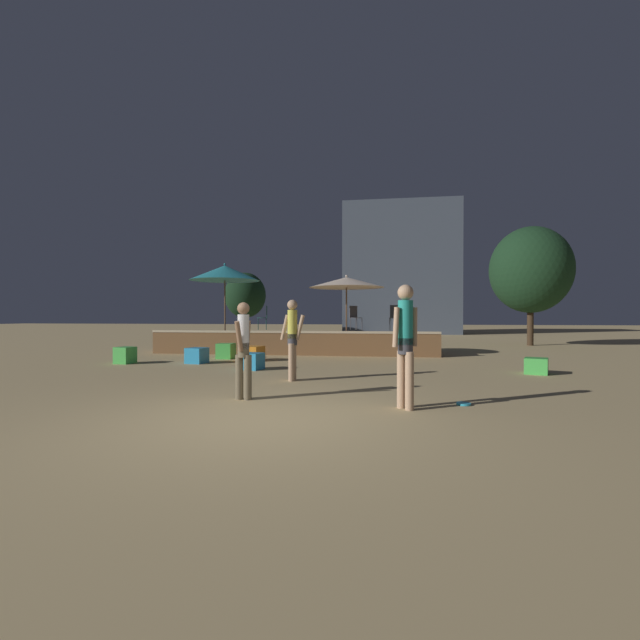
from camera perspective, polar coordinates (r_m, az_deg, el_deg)
ground_plane at (r=5.92m, az=-8.22°, el=-13.10°), size 120.00×120.00×0.00m
wooden_deck at (r=16.07m, az=-3.21°, el=-2.98°), size 10.29×2.24×0.86m
patio_umbrella_0 at (r=16.02m, az=-12.58°, el=6.13°), size 2.53×2.53×3.30m
patio_umbrella_1 at (r=14.95m, az=3.55°, el=5.02°), size 2.62×2.62×2.81m
cube_seat_0 at (r=11.24m, az=-8.98°, el=-5.45°), size 0.57×0.57×0.43m
cube_seat_1 at (r=13.06m, az=-16.10°, el=-4.57°), size 0.60×0.60×0.45m
cube_seat_2 at (r=11.52m, az=26.88°, el=-5.48°), size 0.65×0.65×0.38m
cube_seat_3 at (r=13.71m, az=-24.55°, el=-4.29°), size 0.53×0.53×0.48m
cube_seat_4 at (r=14.20m, az=-12.44°, el=-4.06°), size 0.52×0.52×0.49m
cube_seat_5 at (r=13.42m, az=-9.06°, el=-4.42°), size 0.72×0.72×0.45m
person_0 at (r=9.21m, az=-3.70°, el=-2.21°), size 0.55×0.30×1.74m
person_1 at (r=7.24m, az=-10.17°, el=-3.69°), size 0.29×0.50×1.62m
person_2 at (r=6.52m, az=11.32°, el=-2.57°), size 0.41×0.35×1.86m
bistro_chair_0 at (r=16.20m, az=-7.40°, el=0.63°), size 0.43×0.43×0.90m
bistro_chair_1 at (r=16.00m, az=4.65°, el=0.63°), size 0.48×0.48×0.90m
bistro_chair_2 at (r=15.15m, az=9.95°, el=0.63°), size 0.40×0.41×0.90m
frisbee_disc at (r=7.17m, az=18.61°, el=-10.55°), size 0.22×0.22×0.03m
background_tree_0 at (r=28.57m, az=-9.94°, el=3.25°), size 2.70×2.70×4.21m
background_tree_1 at (r=22.25m, az=26.27°, el=6.00°), size 3.64×3.64×5.52m
distant_building at (r=34.39m, az=10.65°, el=6.57°), size 8.69×4.97×9.94m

